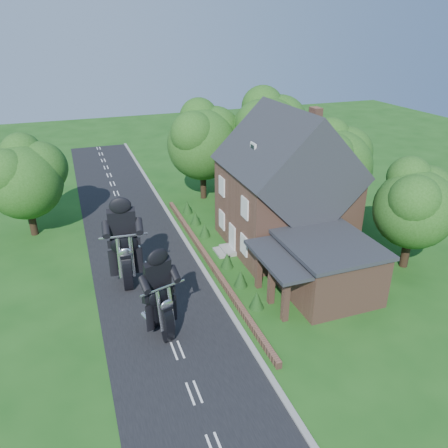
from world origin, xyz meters
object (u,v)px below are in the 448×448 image
object	(u,v)px
annex	(325,267)
motorcycle_lead	(161,322)
motorcycle_follow	(127,271)
house	(285,189)
garden_wall	(209,260)

from	to	relation	value
annex	motorcycle_lead	xyz separation A→B (m)	(-10.34, -0.67, -0.98)
motorcycle_follow	house	bearing A→B (deg)	-166.21
garden_wall	house	xyz separation A→B (m)	(6.19, 1.00, 4.14)
garden_wall	annex	xyz separation A→B (m)	(5.57, -5.80, 1.57)
garden_wall	motorcycle_follow	distance (m)	5.77
house	annex	distance (m)	7.30
house	motorcycle_lead	world-z (taller)	house
garden_wall	annex	bearing A→B (deg)	-46.16
garden_wall	motorcycle_lead	bearing A→B (deg)	-126.41
house	annex	size ratio (longest dim) A/B	1.45
motorcycle_follow	annex	bearing A→B (deg)	161.22
annex	motorcycle_follow	xyz separation A→B (m)	(-11.25, 5.05, -0.87)
garden_wall	motorcycle_follow	bearing A→B (deg)	-172.45
house	annex	world-z (taller)	house
motorcycle_lead	garden_wall	bearing A→B (deg)	-143.16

